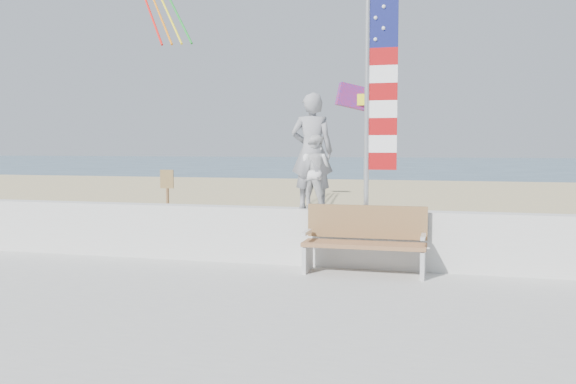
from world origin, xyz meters
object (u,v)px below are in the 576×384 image
Objects in this scene: flag at (375,85)px; bench at (365,239)px; adult at (312,151)px; child at (315,172)px.

bench is at bearing -99.99° from flag.
flag reaches higher than bench.
adult is 1.41m from flag.
bench is 2.35m from flag.
flag is at bearing -161.84° from child.
adult is at bearing 179.98° from flag.
adult is 1.65m from bench.
flag is at bearing 80.01° from bench.
flag is (0.08, 0.45, 2.30)m from bench.
adult is at bearing 153.41° from bench.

